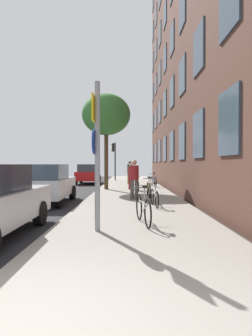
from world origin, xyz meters
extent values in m
plane|color=#332D28|center=(-2.40, 15.00, 0.00)|extent=(41.80, 41.80, 0.00)
cube|color=#232326|center=(-4.50, 15.00, 0.01)|extent=(7.00, 38.00, 0.01)
cube|color=gray|center=(1.10, 15.00, 0.06)|extent=(4.20, 38.00, 0.12)
cube|color=#513328|center=(3.70, 14.50, 9.81)|extent=(0.50, 27.00, 19.63)
cube|color=#384756|center=(3.42, 5.12, 2.71)|extent=(0.06, 1.46, 1.70)
cube|color=#384756|center=(3.42, 8.25, 2.71)|extent=(0.06, 1.46, 1.70)
cube|color=#384756|center=(3.42, 11.38, 2.71)|extent=(0.06, 1.46, 1.70)
cube|color=#384756|center=(3.42, 14.50, 2.71)|extent=(0.06, 1.46, 1.70)
cube|color=#384756|center=(3.42, 17.62, 2.71)|extent=(0.06, 1.46, 1.70)
cube|color=#384756|center=(3.42, 20.75, 2.71)|extent=(0.06, 1.46, 1.70)
cube|color=#384756|center=(3.42, 23.88, 2.71)|extent=(0.06, 1.46, 1.70)
cube|color=#384756|center=(3.42, 27.00, 2.71)|extent=(0.06, 1.46, 1.70)
cube|color=#384756|center=(3.42, 5.12, 5.81)|extent=(0.06, 1.46, 1.70)
cube|color=#384756|center=(3.42, 8.25, 5.81)|extent=(0.06, 1.46, 1.70)
cube|color=#384756|center=(3.42, 11.38, 5.81)|extent=(0.06, 1.46, 1.70)
cube|color=#384756|center=(3.42, 14.50, 5.81)|extent=(0.06, 1.46, 1.70)
cube|color=#384756|center=(3.42, 17.62, 5.81)|extent=(0.06, 1.46, 1.70)
cube|color=#384756|center=(3.42, 20.75, 5.81)|extent=(0.06, 1.46, 1.70)
cube|color=#384756|center=(3.42, 23.88, 5.81)|extent=(0.06, 1.46, 1.70)
cube|color=#384756|center=(3.42, 27.00, 5.81)|extent=(0.06, 1.46, 1.70)
cube|color=#384756|center=(3.42, 11.38, 8.92)|extent=(0.06, 1.46, 1.70)
cube|color=#384756|center=(3.42, 14.50, 8.92)|extent=(0.06, 1.46, 1.70)
cube|color=#384756|center=(3.42, 17.62, 8.92)|extent=(0.06, 1.46, 1.70)
cube|color=#384756|center=(3.42, 20.75, 8.92)|extent=(0.06, 1.46, 1.70)
cube|color=#384756|center=(3.42, 23.88, 8.92)|extent=(0.06, 1.46, 1.70)
cube|color=#384756|center=(3.42, 27.00, 8.92)|extent=(0.06, 1.46, 1.70)
cube|color=#384756|center=(3.42, 17.62, 12.02)|extent=(0.06, 1.46, 1.70)
cube|color=#384756|center=(3.42, 20.75, 12.02)|extent=(0.06, 1.46, 1.70)
cube|color=#384756|center=(3.42, 23.88, 12.02)|extent=(0.06, 1.46, 1.70)
cube|color=#384756|center=(3.42, 27.00, 12.02)|extent=(0.06, 1.46, 1.70)
cube|color=#384756|center=(3.42, 23.88, 15.13)|extent=(0.06, 1.46, 1.70)
cube|color=#384756|center=(3.42, 27.00, 15.13)|extent=(0.06, 1.46, 1.70)
cube|color=#384756|center=(3.42, 27.00, 18.23)|extent=(0.06, 1.46, 1.70)
cylinder|color=gray|center=(0.15, 4.26, 1.81)|extent=(0.12, 0.12, 3.38)
cube|color=yellow|center=(0.07, 4.26, 2.89)|extent=(0.03, 0.60, 0.60)
cylinder|color=#14339E|center=(0.07, 4.26, 2.14)|extent=(0.03, 0.56, 0.56)
cylinder|color=black|center=(-0.35, 24.85, 1.90)|extent=(0.12, 0.12, 3.56)
cube|color=black|center=(-0.53, 24.85, 3.23)|extent=(0.20, 0.24, 0.80)
sphere|color=#4B0707|center=(-0.64, 24.85, 3.49)|extent=(0.16, 0.16, 0.16)
sphere|color=#523707|center=(-0.64, 24.85, 3.23)|extent=(0.16, 0.16, 0.16)
sphere|color=green|center=(-0.64, 24.85, 2.97)|extent=(0.16, 0.16, 0.16)
cylinder|color=#4C3823|center=(-0.47, 15.08, 1.94)|extent=(0.24, 0.24, 3.65)
ellipsoid|color=#387533|center=(-0.47, 15.08, 4.64)|extent=(2.92, 2.92, 2.48)
torus|color=black|center=(1.14, 5.53, 0.47)|extent=(0.15, 0.70, 0.70)
torus|color=black|center=(1.31, 4.47, 0.47)|extent=(0.15, 0.70, 0.70)
cylinder|color=#99999E|center=(1.23, 5.00, 0.66)|extent=(0.18, 0.90, 0.04)
cylinder|color=#99999E|center=(1.27, 4.74, 0.57)|extent=(0.13, 0.55, 0.29)
cylinder|color=#99999E|center=(1.25, 4.84, 0.92)|extent=(0.04, 0.04, 0.28)
cube|color=black|center=(1.25, 4.84, 1.08)|extent=(0.10, 0.24, 0.06)
cylinder|color=#4C4C4C|center=(1.14, 5.53, 1.00)|extent=(0.42, 0.09, 0.03)
torus|color=black|center=(1.76, 8.48, 0.42)|extent=(0.09, 0.60, 0.60)
torus|color=black|center=(1.83, 7.52, 0.42)|extent=(0.09, 0.60, 0.60)
cylinder|color=#99999E|center=(1.79, 8.00, 0.59)|extent=(0.11, 0.82, 0.04)
cylinder|color=#99999E|center=(1.81, 7.76, 0.51)|extent=(0.08, 0.50, 0.27)
cylinder|color=#99999E|center=(1.81, 7.86, 0.82)|extent=(0.04, 0.04, 0.28)
cube|color=black|center=(1.81, 7.86, 0.98)|extent=(0.10, 0.24, 0.06)
cylinder|color=#4C4C4C|center=(1.76, 8.48, 0.90)|extent=(0.42, 0.06, 0.03)
torus|color=black|center=(1.80, 11.55, 0.44)|extent=(0.05, 0.65, 0.65)
torus|color=black|center=(1.82, 10.45, 0.44)|extent=(0.05, 0.65, 0.65)
cylinder|color=#C68C19|center=(1.81, 11.00, 0.62)|extent=(0.06, 0.93, 0.04)
cylinder|color=#C68C19|center=(1.81, 10.73, 0.54)|extent=(0.05, 0.56, 0.30)
cylinder|color=#C68C19|center=(1.81, 10.84, 0.87)|extent=(0.04, 0.04, 0.28)
cube|color=black|center=(1.81, 10.84, 1.03)|extent=(0.10, 0.24, 0.06)
cylinder|color=#4C4C4C|center=(1.80, 11.55, 0.95)|extent=(0.42, 0.04, 0.03)
torus|color=black|center=(1.34, 14.50, 0.43)|extent=(0.09, 0.61, 0.61)
torus|color=black|center=(1.42, 13.50, 0.43)|extent=(0.09, 0.61, 0.61)
cylinder|color=#194C99|center=(1.38, 14.00, 0.59)|extent=(0.11, 0.85, 0.04)
cylinder|color=#194C99|center=(1.40, 13.75, 0.52)|extent=(0.08, 0.52, 0.28)
cylinder|color=#194C99|center=(1.39, 13.85, 0.83)|extent=(0.04, 0.04, 0.28)
cube|color=black|center=(1.39, 13.85, 0.99)|extent=(0.10, 0.24, 0.06)
cylinder|color=#4C4C4C|center=(1.34, 14.50, 0.91)|extent=(0.42, 0.06, 0.03)
torus|color=black|center=(2.51, 17.54, 0.45)|extent=(0.13, 0.67, 0.67)
torus|color=black|center=(2.65, 16.46, 0.45)|extent=(0.13, 0.67, 0.67)
cylinder|color=#194C99|center=(2.58, 17.00, 0.64)|extent=(0.16, 0.92, 0.04)
cylinder|color=#194C99|center=(2.62, 16.73, 0.56)|extent=(0.11, 0.56, 0.30)
cylinder|color=#194C99|center=(2.60, 16.84, 0.89)|extent=(0.04, 0.04, 0.28)
cube|color=black|center=(2.60, 16.84, 1.05)|extent=(0.10, 0.24, 0.06)
cylinder|color=#4C4C4C|center=(2.51, 17.54, 0.97)|extent=(0.42, 0.08, 0.03)
cylinder|color=#4C4742|center=(1.02, 10.00, 0.54)|extent=(0.16, 0.16, 0.84)
cylinder|color=#4C4742|center=(1.21, 10.00, 0.54)|extent=(0.16, 0.16, 0.84)
cylinder|color=maroon|center=(1.12, 10.00, 1.27)|extent=(0.54, 0.54, 0.63)
sphere|color=tan|center=(1.12, 10.00, 1.72)|extent=(0.23, 0.23, 0.23)
cylinder|color=maroon|center=(0.96, 14.93, 0.50)|extent=(0.14, 0.14, 0.76)
cylinder|color=maroon|center=(1.13, 14.93, 0.50)|extent=(0.14, 0.14, 0.76)
cylinder|color=maroon|center=(1.04, 14.93, 1.17)|extent=(0.49, 0.49, 0.57)
sphere|color=tan|center=(1.04, 14.93, 1.58)|extent=(0.21, 0.21, 0.21)
cylinder|color=olive|center=(0.90, 19.53, 0.55)|extent=(0.16, 0.16, 0.86)
cylinder|color=olive|center=(1.09, 19.53, 0.55)|extent=(0.16, 0.16, 0.86)
cylinder|color=#4C4742|center=(1.00, 19.53, 1.31)|extent=(0.55, 0.55, 0.65)
sphere|color=brown|center=(1.00, 19.53, 1.77)|extent=(0.23, 0.23, 0.23)
cylinder|color=black|center=(-1.50, 5.34, 0.33)|extent=(0.22, 0.64, 0.64)
cube|color=#B7B7BC|center=(-2.53, 9.67, 0.68)|extent=(1.93, 4.13, 0.70)
cube|color=#384756|center=(-2.53, 9.47, 1.33)|extent=(1.58, 2.33, 0.60)
cylinder|color=black|center=(-3.34, 10.98, 0.33)|extent=(0.22, 0.64, 0.64)
cylinder|color=black|center=(-1.72, 10.98, 0.33)|extent=(0.22, 0.64, 0.64)
cylinder|color=black|center=(-3.34, 8.37, 0.33)|extent=(0.22, 0.64, 0.64)
cylinder|color=black|center=(-1.72, 8.37, 0.33)|extent=(0.22, 0.64, 0.64)
cube|color=red|center=(-2.47, 21.62, 0.68)|extent=(1.97, 4.14, 0.70)
cube|color=#384756|center=(-2.47, 21.41, 1.33)|extent=(1.60, 2.34, 0.60)
cylinder|color=black|center=(-3.28, 22.92, 0.33)|extent=(0.22, 0.64, 0.64)
cylinder|color=black|center=(-1.66, 22.92, 0.33)|extent=(0.22, 0.64, 0.64)
cylinder|color=black|center=(-3.28, 20.32, 0.33)|extent=(0.22, 0.64, 0.64)
cylinder|color=black|center=(-1.66, 20.32, 0.33)|extent=(0.22, 0.64, 0.64)
camera|label=1|loc=(0.83, -2.20, 1.63)|focal=30.49mm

